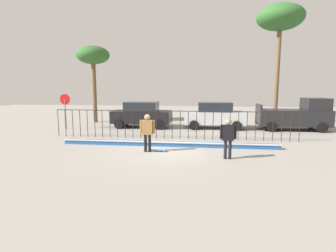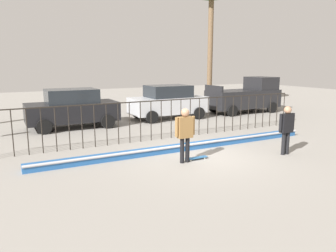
{
  "view_description": "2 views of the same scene",
  "coord_description": "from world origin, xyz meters",
  "px_view_note": "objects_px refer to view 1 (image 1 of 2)",
  "views": [
    {
      "loc": [
        1.71,
        -12.36,
        2.99
      ],
      "look_at": [
        0.08,
        0.43,
        1.11
      ],
      "focal_mm": 28.77,
      "sensor_mm": 36.0,
      "label": 1
    },
    {
      "loc": [
        -5.93,
        -9.04,
        3.15
      ],
      "look_at": [
        -0.57,
        1.21,
        0.9
      ],
      "focal_mm": 34.99,
      "sensor_mm": 36.0,
      "label": 2
    }
  ],
  "objects_px": {
    "camera_operator": "(228,135)",
    "parked_car_silver": "(215,115)",
    "pickup_truck": "(296,115)",
    "stop_sign": "(65,106)",
    "parked_car_black": "(142,114)",
    "palm_tree_short": "(93,57)",
    "skateboard": "(159,150)",
    "skateboarder": "(147,129)",
    "palm_tree_tall": "(280,19)"
  },
  "relations": [
    {
      "from": "camera_operator",
      "to": "stop_sign",
      "type": "relative_size",
      "value": 0.68
    },
    {
      "from": "parked_car_black",
      "to": "palm_tree_short",
      "type": "height_order",
      "value": "palm_tree_short"
    },
    {
      "from": "skateboarder",
      "to": "skateboard",
      "type": "height_order",
      "value": "skateboarder"
    },
    {
      "from": "parked_car_black",
      "to": "palm_tree_tall",
      "type": "height_order",
      "value": "palm_tree_tall"
    },
    {
      "from": "stop_sign",
      "to": "palm_tree_tall",
      "type": "distance_m",
      "value": 17.57
    },
    {
      "from": "parked_car_silver",
      "to": "palm_tree_short",
      "type": "distance_m",
      "value": 11.21
    },
    {
      "from": "skateboard",
      "to": "pickup_truck",
      "type": "height_order",
      "value": "pickup_truck"
    },
    {
      "from": "camera_operator",
      "to": "parked_car_silver",
      "type": "bearing_deg",
      "value": -57.6
    },
    {
      "from": "camera_operator",
      "to": "palm_tree_tall",
      "type": "distance_m",
      "value": 14.47
    },
    {
      "from": "parked_car_black",
      "to": "pickup_truck",
      "type": "height_order",
      "value": "pickup_truck"
    },
    {
      "from": "skateboard",
      "to": "pickup_truck",
      "type": "bearing_deg",
      "value": 62.84
    },
    {
      "from": "palm_tree_tall",
      "to": "parked_car_black",
      "type": "bearing_deg",
      "value": -162.14
    },
    {
      "from": "palm_tree_short",
      "to": "camera_operator",
      "type": "bearing_deg",
      "value": -46.59
    },
    {
      "from": "skateboarder",
      "to": "palm_tree_tall",
      "type": "distance_m",
      "value": 15.43
    },
    {
      "from": "skateboard",
      "to": "stop_sign",
      "type": "distance_m",
      "value": 9.85
    },
    {
      "from": "parked_car_silver",
      "to": "palm_tree_tall",
      "type": "bearing_deg",
      "value": 33.37
    },
    {
      "from": "skateboarder",
      "to": "pickup_truck",
      "type": "bearing_deg",
      "value": 54.64
    },
    {
      "from": "parked_car_black",
      "to": "palm_tree_tall",
      "type": "relative_size",
      "value": 0.46
    },
    {
      "from": "skateboard",
      "to": "palm_tree_tall",
      "type": "bearing_deg",
      "value": 75.19
    },
    {
      "from": "skateboarder",
      "to": "camera_operator",
      "type": "height_order",
      "value": "skateboarder"
    },
    {
      "from": "parked_car_silver",
      "to": "camera_operator",
      "type": "bearing_deg",
      "value": -87.74
    },
    {
      "from": "stop_sign",
      "to": "parked_car_silver",
      "type": "bearing_deg",
      "value": 8.71
    },
    {
      "from": "skateboard",
      "to": "parked_car_silver",
      "type": "height_order",
      "value": "parked_car_silver"
    },
    {
      "from": "parked_car_silver",
      "to": "palm_tree_short",
      "type": "xyz_separation_m",
      "value": [
        -10.01,
        2.31,
        4.48
      ]
    },
    {
      "from": "skateboarder",
      "to": "palm_tree_tall",
      "type": "relative_size",
      "value": 0.19
    },
    {
      "from": "skateboard",
      "to": "parked_car_black",
      "type": "xyz_separation_m",
      "value": [
        -2.47,
        7.38,
        0.91
      ]
    },
    {
      "from": "skateboarder",
      "to": "pickup_truck",
      "type": "distance_m",
      "value": 11.71
    },
    {
      "from": "skateboarder",
      "to": "palm_tree_short",
      "type": "relative_size",
      "value": 0.27
    },
    {
      "from": "skateboard",
      "to": "palm_tree_short",
      "type": "height_order",
      "value": "palm_tree_short"
    },
    {
      "from": "stop_sign",
      "to": "palm_tree_short",
      "type": "height_order",
      "value": "palm_tree_short"
    },
    {
      "from": "skateboard",
      "to": "stop_sign",
      "type": "bearing_deg",
      "value": 163.83
    },
    {
      "from": "parked_car_black",
      "to": "palm_tree_short",
      "type": "xyz_separation_m",
      "value": [
        -4.64,
        2.49,
        4.48
      ]
    },
    {
      "from": "skateboard",
      "to": "parked_car_silver",
      "type": "distance_m",
      "value": 8.16
    },
    {
      "from": "camera_operator",
      "to": "stop_sign",
      "type": "distance_m",
      "value": 12.77
    },
    {
      "from": "camera_operator",
      "to": "parked_car_silver",
      "type": "relative_size",
      "value": 0.39
    },
    {
      "from": "skateboard",
      "to": "palm_tree_short",
      "type": "xyz_separation_m",
      "value": [
        -7.11,
        9.88,
        5.39
      ]
    },
    {
      "from": "skateboarder",
      "to": "parked_car_black",
      "type": "distance_m",
      "value": 7.73
    },
    {
      "from": "pickup_truck",
      "to": "stop_sign",
      "type": "distance_m",
      "value": 16.24
    },
    {
      "from": "pickup_truck",
      "to": "palm_tree_short",
      "type": "relative_size",
      "value": 0.74
    },
    {
      "from": "palm_tree_tall",
      "to": "palm_tree_short",
      "type": "height_order",
      "value": "palm_tree_tall"
    },
    {
      "from": "pickup_truck",
      "to": "parked_car_silver",
      "type": "bearing_deg",
      "value": -175.87
    },
    {
      "from": "parked_car_black",
      "to": "camera_operator",
      "type": "bearing_deg",
      "value": -59.99
    },
    {
      "from": "skateboarder",
      "to": "parked_car_silver",
      "type": "bearing_deg",
      "value": 80.66
    },
    {
      "from": "parked_car_black",
      "to": "skateboarder",
      "type": "bearing_deg",
      "value": -79.06
    },
    {
      "from": "skateboard",
      "to": "pickup_truck",
      "type": "xyz_separation_m",
      "value": [
        8.46,
        7.44,
        0.98
      ]
    },
    {
      "from": "skateboard",
      "to": "parked_car_black",
      "type": "bearing_deg",
      "value": 130.03
    },
    {
      "from": "skateboarder",
      "to": "pickup_truck",
      "type": "relative_size",
      "value": 0.37
    },
    {
      "from": "palm_tree_tall",
      "to": "palm_tree_short",
      "type": "distance_m",
      "value": 15.26
    },
    {
      "from": "parked_car_black",
      "to": "palm_tree_short",
      "type": "distance_m",
      "value": 6.92
    },
    {
      "from": "skateboarder",
      "to": "camera_operator",
      "type": "relative_size",
      "value": 1.03
    }
  ]
}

